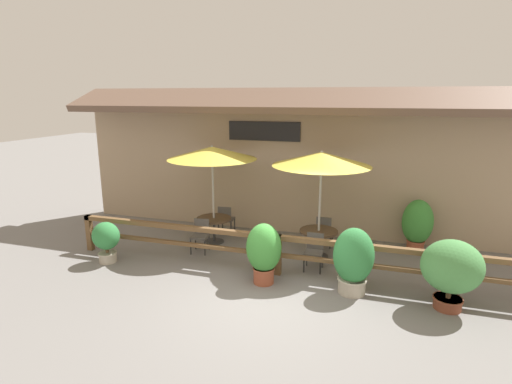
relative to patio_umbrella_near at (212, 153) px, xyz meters
The scene contains 16 objects.
ground_plane 4.21m from the patio_umbrella_near, 49.07° to the right, with size 60.00×60.00×0.00m, color slate.
building_facade 2.72m from the patio_umbrella_near, 35.00° to the left, with size 14.28×1.49×4.23m.
patio_railing 3.24m from the patio_umbrella_near, 34.19° to the right, with size 10.40×0.14×0.95m.
patio_umbrella_near is the anchor object (origin of this frame).
dining_table_near 1.95m from the patio_umbrella_near, ahead, with size 0.96×0.96×0.71m.
chair_near_streetside 2.16m from the patio_umbrella_near, 95.11° to the right, with size 0.46×0.46×0.86m.
chair_near_wallside 2.16m from the patio_umbrella_near, 84.90° to the left, with size 0.45×0.45×0.86m.
patio_umbrella_middle 2.94m from the patio_umbrella_near, ahead, with size 2.40×2.40×2.72m.
dining_table_middle 3.53m from the patio_umbrella_near, ahead, with size 0.96×0.96×0.71m.
chair_middle_streetside 3.71m from the patio_umbrella_near, 18.14° to the right, with size 0.42×0.42×0.86m.
chair_middle_wallside 3.65m from the patio_umbrella_near, 10.89° to the left, with size 0.43×0.43×0.86m.
potted_plant_tall_tropical 4.69m from the patio_umbrella_near, 26.03° to the right, with size 0.83×0.75×1.41m.
potted_plant_entrance_palm 3.43m from the patio_umbrella_near, 133.71° to the right, with size 0.67×0.61×1.02m.
potted_plant_small_flowering 6.28m from the patio_umbrella_near, 19.46° to the right, with size 1.12×1.01×1.38m.
potted_plant_corner_fern 3.36m from the patio_umbrella_near, 44.84° to the right, with size 0.77×0.69×1.35m.
potted_plant_broad_leaf 5.71m from the patio_umbrella_near, 10.57° to the left, with size 0.78×0.70×1.39m.
Camera 1 is at (2.02, -7.19, 3.99)m, focal length 28.00 mm.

